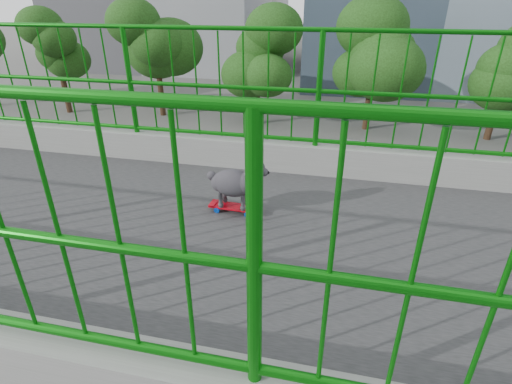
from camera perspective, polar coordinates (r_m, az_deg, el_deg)
The scene contains 11 objects.
road at distance 17.84m, azimuth 3.84°, elevation -2.38°, with size 18.00×90.00×0.02m, color black.
footbridge at distance 4.78m, azimuth -21.86°, elevation -22.03°, with size 3.00×24.00×7.00m.
railing at distance 3.62m, azimuth -27.16°, elevation -0.17°, with size 3.00×24.00×1.42m.
street_trees at distance 28.76m, azimuth 10.74°, elevation 18.40°, with size 5.30×60.40×7.26m.
skateboard at distance 3.36m, azimuth -3.26°, elevation -2.25°, with size 0.15×0.43×0.06m.
poodle at distance 3.24m, azimuth -2.90°, elevation 1.62°, with size 0.24×0.54×0.45m.
car_2 at distance 16.82m, azimuth 13.35°, elevation -2.08°, with size 2.55×5.53×1.54m, color silver.
car_3 at distance 21.44m, azimuth -11.70°, elevation 4.52°, with size 2.15×5.29×1.53m, color gray.
car_4 at distance 22.70m, azimuth 15.19°, elevation 5.39°, with size 1.81×4.51×1.54m, color silver.
car_6 at distance 14.59m, azimuth -3.89°, elevation -6.67°, with size 2.18×4.73×1.31m, color #AF0719.
car_7 at distance 17.83m, azimuth 29.97°, elevation -3.92°, with size 1.83×4.50×1.31m, color black.
Camera 1 is at (2.44, 2.24, 8.67)m, focal length 27.34 mm.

